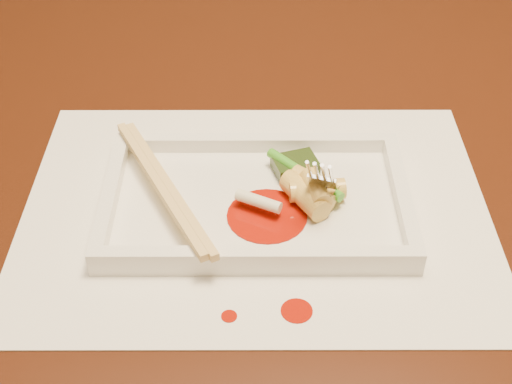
{
  "coord_description": "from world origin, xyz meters",
  "views": [
    {
      "loc": [
        0.01,
        -0.56,
        1.16
      ],
      "look_at": [
        0.01,
        -0.1,
        0.77
      ],
      "focal_mm": 50.0,
      "sensor_mm": 36.0,
      "label": 1
    }
  ],
  "objects_px": {
    "table": "(249,218)",
    "fork": "(342,117)",
    "placemat": "(256,208)",
    "plate_base": "(256,204)",
    "chopstick_a": "(159,185)"
  },
  "relations": [
    {
      "from": "plate_base",
      "to": "placemat",
      "type": "bearing_deg",
      "value": 90.0
    },
    {
      "from": "placemat",
      "to": "fork",
      "type": "distance_m",
      "value": 0.11
    },
    {
      "from": "placemat",
      "to": "plate_base",
      "type": "xyz_separation_m",
      "value": [
        0.0,
        -0.0,
        0.0
      ]
    },
    {
      "from": "plate_base",
      "to": "chopstick_a",
      "type": "xyz_separation_m",
      "value": [
        -0.08,
        0.0,
        0.02
      ]
    },
    {
      "from": "chopstick_a",
      "to": "placemat",
      "type": "bearing_deg",
      "value": 0.0
    },
    {
      "from": "chopstick_a",
      "to": "fork",
      "type": "distance_m",
      "value": 0.16
    },
    {
      "from": "placemat",
      "to": "plate_base",
      "type": "height_order",
      "value": "plate_base"
    },
    {
      "from": "plate_base",
      "to": "fork",
      "type": "bearing_deg",
      "value": 14.42
    },
    {
      "from": "plate_base",
      "to": "chopstick_a",
      "type": "bearing_deg",
      "value": 180.0
    },
    {
      "from": "table",
      "to": "fork",
      "type": "bearing_deg",
      "value": -46.15
    },
    {
      "from": "table",
      "to": "fork",
      "type": "relative_size",
      "value": 10.0
    },
    {
      "from": "table",
      "to": "fork",
      "type": "distance_m",
      "value": 0.22
    },
    {
      "from": "chopstick_a",
      "to": "fork",
      "type": "relative_size",
      "value": 1.37
    },
    {
      "from": "table",
      "to": "plate_base",
      "type": "xyz_separation_m",
      "value": [
        0.01,
        -0.1,
        0.11
      ]
    },
    {
      "from": "placemat",
      "to": "plate_base",
      "type": "distance_m",
      "value": 0.0
    }
  ]
}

